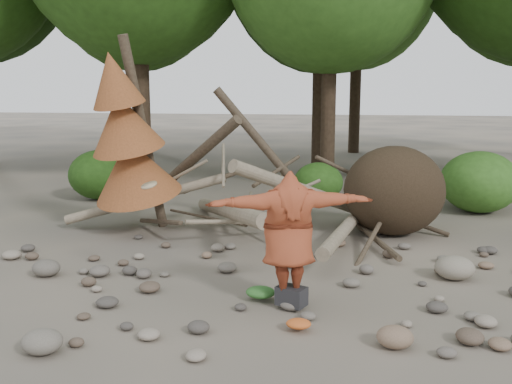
# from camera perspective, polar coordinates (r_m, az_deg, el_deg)

# --- Properties ---
(ground) EXTENTS (120.00, 120.00, 0.00)m
(ground) POSITION_cam_1_polar(r_m,az_deg,el_deg) (9.03, -1.18, -10.51)
(ground) COLOR #514C44
(ground) RESTS_ON ground
(deadfall_pile) EXTENTS (8.55, 5.24, 3.30)m
(deadfall_pile) POSITION_cam_1_polar(r_m,az_deg,el_deg) (12.77, 11.07, -0.02)
(deadfall_pile) COLOR #332619
(deadfall_pile) RESTS_ON ground
(dead_conifer) EXTENTS (2.06, 2.16, 4.35)m
(dead_conifer) POSITION_cam_1_polar(r_m,az_deg,el_deg) (12.59, -12.70, 5.10)
(dead_conifer) COLOR #4C3F30
(dead_conifer) RESTS_ON ground
(bush_left) EXTENTS (1.80, 1.80, 1.44)m
(bush_left) POSITION_cam_1_polar(r_m,az_deg,el_deg) (17.18, -15.33, 1.69)
(bush_left) COLOR #234A13
(bush_left) RESTS_ON ground
(bush_mid) EXTENTS (1.40, 1.40, 1.12)m
(bush_mid) POSITION_cam_1_polar(r_m,az_deg,el_deg) (16.34, 6.25, 0.99)
(bush_mid) COLOR #2E5E1B
(bush_mid) RESTS_ON ground
(bush_right) EXTENTS (2.00, 2.00, 1.60)m
(bush_right) POSITION_cam_1_polar(r_m,az_deg,el_deg) (15.90, 21.44, 0.94)
(bush_right) COLOR #396F22
(bush_right) RESTS_ON ground
(frisbee_thrower) EXTENTS (3.72, 1.39, 1.98)m
(frisbee_thrower) POSITION_cam_1_polar(r_m,az_deg,el_deg) (8.36, 3.29, -4.54)
(frisbee_thrower) COLOR brown
(frisbee_thrower) RESTS_ON ground
(backpack) EXTENTS (0.50, 0.43, 0.28)m
(backpack) POSITION_cam_1_polar(r_m,az_deg,el_deg) (8.57, 3.56, -10.71)
(backpack) COLOR black
(backpack) RESTS_ON ground
(cloth_green) EXTENTS (0.46, 0.38, 0.17)m
(cloth_green) POSITION_cam_1_polar(r_m,az_deg,el_deg) (8.88, 0.46, -10.29)
(cloth_green) COLOR #2D6327
(cloth_green) RESTS_ON ground
(cloth_orange) EXTENTS (0.34, 0.28, 0.12)m
(cloth_orange) POSITION_cam_1_polar(r_m,az_deg,el_deg) (7.87, 4.28, -13.33)
(cloth_orange) COLOR #BC5320
(cloth_orange) RESTS_ON ground
(boulder_front_left) EXTENTS (0.51, 0.46, 0.31)m
(boulder_front_left) POSITION_cam_1_polar(r_m,az_deg,el_deg) (7.70, -20.60, -13.82)
(boulder_front_left) COLOR #6D665B
(boulder_front_left) RESTS_ON ground
(boulder_front_right) EXTENTS (0.46, 0.42, 0.28)m
(boulder_front_right) POSITION_cam_1_polar(r_m,az_deg,el_deg) (7.59, 13.73, -13.90)
(boulder_front_right) COLOR #7D634E
(boulder_front_right) RESTS_ON ground
(boulder_mid_right) EXTENTS (0.67, 0.60, 0.40)m
(boulder_mid_right) POSITION_cam_1_polar(r_m,az_deg,el_deg) (10.35, 19.25, -7.17)
(boulder_mid_right) COLOR gray
(boulder_mid_right) RESTS_ON ground
(boulder_mid_left) EXTENTS (0.49, 0.44, 0.29)m
(boulder_mid_left) POSITION_cam_1_polar(r_m,az_deg,el_deg) (10.60, -20.24, -7.14)
(boulder_mid_left) COLOR #605950
(boulder_mid_left) RESTS_ON ground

